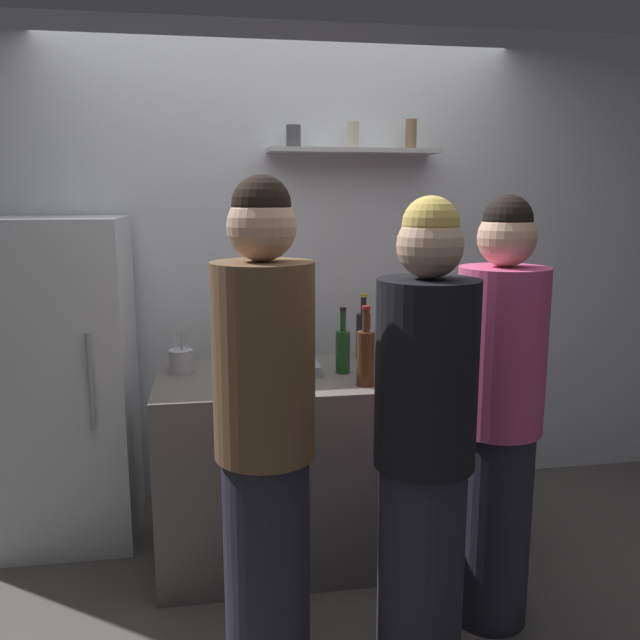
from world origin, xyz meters
The scene contains 13 objects.
ground_plane centered at (0.00, 0.00, 0.00)m, with size 5.28×5.28×0.00m, color #59544F.
back_wall_assembly centered at (0.00, 1.25, 1.30)m, with size 4.80×0.32×2.60m.
refrigerator centered at (-1.11, 0.85, 0.80)m, with size 0.62×0.65×1.60m.
counter centered at (0.09, 0.48, 0.44)m, with size 1.50×0.74×0.89m, color #66605B.
baking_pan centered at (-0.09, 0.50, 0.91)m, with size 0.34×0.24×0.05m, color gray.
utensil_holder centered at (-0.55, 0.60, 0.94)m, with size 0.11×0.11×0.21m.
wine_bottle_amber_glass centered at (0.25, 0.25, 1.02)m, with size 0.08×0.08×0.35m.
wine_bottle_green_glass centered at (0.19, 0.47, 1.00)m, with size 0.07×0.07×0.31m.
wine_bottle_dark_glass centered at (0.35, 0.74, 1.01)m, with size 0.07×0.07×0.33m.
water_bottle_plastic centered at (0.60, 0.35, 0.98)m, with size 0.09×0.09×0.21m.
person_blonde centered at (0.30, -0.43, 0.84)m, with size 0.34×0.34×1.70m.
person_pink_top centered at (0.68, -0.15, 0.84)m, with size 0.34×0.34×1.70m.
person_brown_jacket centered at (-0.23, -0.33, 0.88)m, with size 0.34×0.34×1.76m.
Camera 1 is at (-0.40, -2.45, 1.69)m, focal length 37.15 mm.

